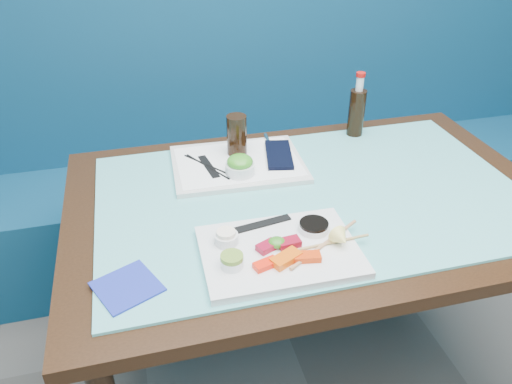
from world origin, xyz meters
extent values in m
cube|color=navy|center=(0.00, 2.22, 0.23)|extent=(3.00, 0.55, 0.45)
cube|color=navy|center=(0.00, 2.44, 0.70)|extent=(3.00, 0.12, 0.95)
cube|color=black|center=(0.00, 1.45, 0.73)|extent=(1.40, 0.90, 0.04)
cylinder|color=black|center=(-0.62, 1.82, 0.35)|extent=(0.06, 0.06, 0.71)
cylinder|color=black|center=(0.62, 1.82, 0.35)|extent=(0.06, 0.06, 0.71)
cube|color=#5DBAB8|center=(0.00, 1.45, 0.75)|extent=(1.22, 0.76, 0.01)
cube|color=white|center=(-0.17, 1.22, 0.77)|extent=(0.38, 0.28, 0.02)
cube|color=#FF210A|center=(-0.22, 1.16, 0.78)|extent=(0.06, 0.04, 0.01)
cube|color=#EE5609|center=(-0.17, 1.17, 0.79)|extent=(0.08, 0.07, 0.02)
cube|color=red|center=(-0.12, 1.16, 0.79)|extent=(0.07, 0.04, 0.02)
cube|color=maroon|center=(-0.20, 1.22, 0.79)|extent=(0.06, 0.05, 0.02)
cube|color=maroon|center=(-0.15, 1.22, 0.79)|extent=(0.06, 0.04, 0.02)
ellipsoid|color=#327B1C|center=(-0.18, 1.23, 0.79)|extent=(0.04, 0.04, 0.02)
cylinder|color=white|center=(-0.30, 1.18, 0.79)|extent=(0.06, 0.06, 0.02)
cylinder|color=olive|center=(-0.30, 1.18, 0.81)|extent=(0.07, 0.07, 0.01)
cylinder|color=silver|center=(-0.29, 1.27, 0.79)|extent=(0.07, 0.07, 0.02)
cylinder|color=white|center=(-0.29, 1.27, 0.81)|extent=(0.06, 0.06, 0.01)
cylinder|color=white|center=(-0.07, 1.27, 0.79)|extent=(0.09, 0.09, 0.02)
cylinder|color=black|center=(-0.07, 1.27, 0.80)|extent=(0.08, 0.08, 0.01)
cone|color=#FFEE78|center=(-0.03, 1.19, 0.80)|extent=(0.06, 0.05, 0.05)
cube|color=black|center=(-0.19, 1.32, 0.78)|extent=(0.16, 0.05, 0.00)
cylinder|color=#B47D54|center=(-0.06, 1.20, 0.78)|extent=(0.22, 0.14, 0.01)
cylinder|color=#AA8950|center=(-0.05, 1.20, 0.78)|extent=(0.22, 0.02, 0.01)
cube|color=silver|center=(-0.17, 1.67, 0.77)|extent=(0.42, 0.32, 0.02)
cube|color=white|center=(-0.17, 1.67, 0.77)|extent=(0.38, 0.27, 0.00)
cylinder|color=white|center=(-0.18, 1.59, 0.79)|extent=(0.11, 0.11, 0.04)
ellipsoid|color=#3A9321|center=(-0.18, 1.59, 0.82)|extent=(0.09, 0.09, 0.04)
cylinder|color=black|center=(-0.16, 1.72, 0.84)|extent=(0.08, 0.08, 0.13)
cube|color=black|center=(-0.04, 1.67, 0.78)|extent=(0.12, 0.20, 0.01)
cylinder|color=silver|center=(-0.04, 1.77, 0.78)|extent=(0.02, 0.10, 0.01)
cylinder|color=black|center=(-0.27, 1.66, 0.78)|extent=(0.11, 0.19, 0.01)
cylinder|color=black|center=(-0.26, 1.66, 0.78)|extent=(0.14, 0.18, 0.01)
cube|color=black|center=(-0.27, 1.66, 0.78)|extent=(0.05, 0.15, 0.00)
cylinder|color=black|center=(0.28, 1.79, 0.84)|extent=(0.07, 0.07, 0.16)
cylinder|color=silver|center=(0.28, 1.79, 0.95)|extent=(0.03, 0.03, 0.05)
cylinder|color=red|center=(0.28, 1.79, 0.98)|extent=(0.04, 0.04, 0.01)
cube|color=#1C2A9A|center=(-0.54, 1.19, 0.76)|extent=(0.17, 0.17, 0.01)
camera|label=1|loc=(-0.46, 0.32, 1.54)|focal=35.00mm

